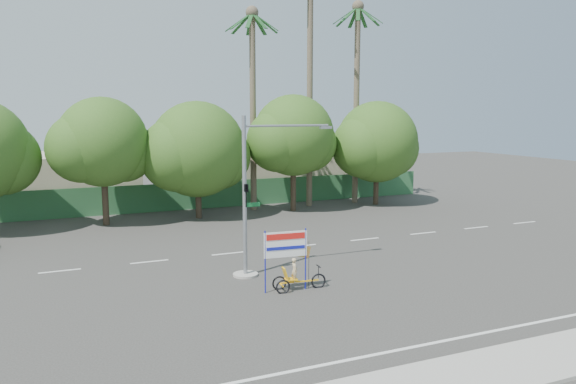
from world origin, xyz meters
name	(u,v)px	position (x,y,z in m)	size (l,w,h in m)	color
ground	(339,296)	(0.00, 0.00, 0.00)	(120.00, 120.00, 0.00)	#33302D
sidewalk_near	(471,376)	(0.00, -7.50, 0.06)	(50.00, 2.40, 0.12)	gray
fence	(200,195)	(0.00, 21.50, 1.00)	(38.00, 0.08, 2.00)	#336B3D
building_left	(52,182)	(-10.00, 26.00, 2.00)	(12.00, 8.00, 4.00)	beige
building_right	(277,174)	(8.00, 26.00, 1.80)	(14.00, 8.00, 3.60)	beige
tree_left	(102,145)	(-7.05, 18.00, 5.06)	(6.66, 5.60, 8.07)	#473828
tree_center	(197,152)	(-1.05, 18.00, 4.47)	(7.62, 6.40, 7.85)	#473828
tree_right	(293,138)	(5.95, 18.00, 5.24)	(6.90, 5.80, 8.36)	#473828
tree_far_right	(376,144)	(12.95, 18.00, 4.64)	(7.38, 6.20, 7.94)	#473828
palm_tall	(310,66)	(8.00, 19.50, 10.46)	(3.73, 3.79, 17.45)	#70604C
palm_mid	(357,82)	(12.00, 19.50, 9.40)	(3.73, 3.79, 15.45)	#70604C
palm_short	(253,87)	(3.50, 19.50, 8.86)	(3.73, 3.79, 14.45)	#70604C
traffic_signal	(252,210)	(-2.20, 3.98, 2.92)	(4.72, 1.10, 7.00)	gray
trike_billboard	(291,266)	(-1.46, 1.33, 1.04)	(2.61, 0.70, 2.57)	black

